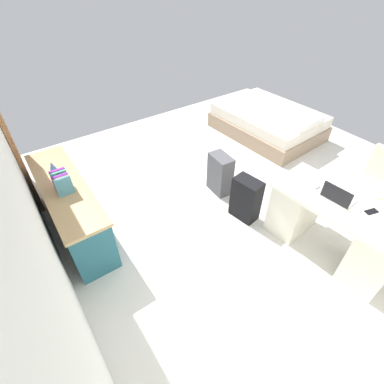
% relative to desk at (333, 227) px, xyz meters
% --- Properties ---
extents(ground_plane, '(6.10, 6.10, 0.00)m').
position_rel_desk_xyz_m(ground_plane, '(1.31, 0.16, -0.39)').
color(ground_plane, silver).
extents(wall_back, '(4.65, 0.10, 2.88)m').
position_rel_desk_xyz_m(wall_back, '(1.31, 2.71, 1.05)').
color(wall_back, silver).
rests_on(wall_back, ground_plane).
extents(door_wooden, '(0.88, 0.05, 2.04)m').
position_rel_desk_xyz_m(door_wooden, '(3.09, 2.63, 0.63)').
color(door_wooden, '#936038').
rests_on(door_wooden, ground_plane).
extents(desk, '(1.49, 0.78, 0.75)m').
position_rel_desk_xyz_m(desk, '(0.00, 0.00, 0.00)').
color(desk, silver).
rests_on(desk, ground_plane).
extents(office_chair, '(0.52, 0.52, 0.94)m').
position_rel_desk_xyz_m(office_chair, '(0.12, -0.93, 0.03)').
color(office_chair, black).
rests_on(office_chair, ground_plane).
extents(credenza, '(1.80, 0.48, 0.72)m').
position_rel_desk_xyz_m(credenza, '(2.05, 2.33, -0.03)').
color(credenza, '#235B6B').
rests_on(credenza, ground_plane).
extents(bed, '(1.97, 1.50, 0.58)m').
position_rel_desk_xyz_m(bed, '(2.41, -1.53, -0.15)').
color(bed, gray).
rests_on(bed, ground_plane).
extents(suitcase_black, '(0.39, 0.27, 0.61)m').
position_rel_desk_xyz_m(suitcase_black, '(0.98, 0.41, -0.09)').
color(suitcase_black, black).
rests_on(suitcase_black, ground_plane).
extents(suitcase_spare_grey, '(0.37, 0.24, 0.61)m').
position_rel_desk_xyz_m(suitcase_spare_grey, '(1.59, 0.34, -0.09)').
color(suitcase_spare_grey, '#4C4C51').
rests_on(suitcase_spare_grey, ground_plane).
extents(laptop, '(0.33, 0.25, 0.21)m').
position_rel_desk_xyz_m(laptop, '(0.08, 0.02, 0.40)').
color(laptop, '#B7B7BC').
rests_on(laptop, desk).
extents(computer_mouse, '(0.07, 0.10, 0.03)m').
position_rel_desk_xyz_m(computer_mouse, '(0.34, -0.00, 0.37)').
color(computer_mouse, white).
rests_on(computer_mouse, desk).
extents(cell_phone_near_laptop, '(0.10, 0.15, 0.01)m').
position_rel_desk_xyz_m(cell_phone_near_laptop, '(-0.23, -0.12, 0.36)').
color(cell_phone_near_laptop, black).
rests_on(cell_phone_near_laptop, desk).
extents(book_row, '(0.23, 0.17, 0.23)m').
position_rel_desk_xyz_m(book_row, '(1.95, 2.33, 0.44)').
color(book_row, teal).
rests_on(book_row, credenza).
extents(figurine_small, '(0.08, 0.08, 0.11)m').
position_rel_desk_xyz_m(figurine_small, '(2.42, 2.33, 0.39)').
color(figurine_small, '#4C7FBF').
rests_on(figurine_small, credenza).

